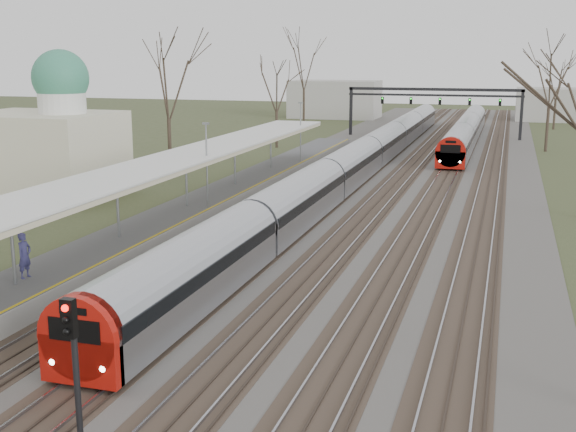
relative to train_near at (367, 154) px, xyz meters
name	(u,v)px	position (x,y,z in m)	size (l,w,h in m)	color
track_bed	(395,175)	(2.76, -2.08, -1.42)	(24.00, 160.00, 0.22)	#474442
platform	(210,203)	(-6.55, -19.58, -0.98)	(3.50, 69.00, 1.00)	#9E9B93
canopy	(178,160)	(-6.55, -24.09, 2.45)	(4.10, 50.00, 3.11)	slate
dome_building	(44,146)	(-19.21, -19.08, 2.24)	(10.00, 8.00, 10.30)	beige
signal_gantry	(434,98)	(2.79, 27.91, 3.43)	(21.00, 0.59, 6.08)	black
tree_west_far	(167,79)	(-14.50, -9.08, 6.54)	(5.50, 5.50, 11.33)	#2D231C
train_near	(367,154)	(0.00, 0.00, 0.00)	(2.62, 90.21, 3.05)	#9B9EA4
train_far	(466,130)	(7.00, 23.54, 0.00)	(2.62, 45.21, 3.05)	#9B9EA4
passenger	(24,256)	(-6.70, -38.20, 0.47)	(0.70, 0.46, 1.91)	navy
signal_post	(73,351)	(1.75, -47.57, 1.25)	(0.35, 0.45, 4.10)	black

